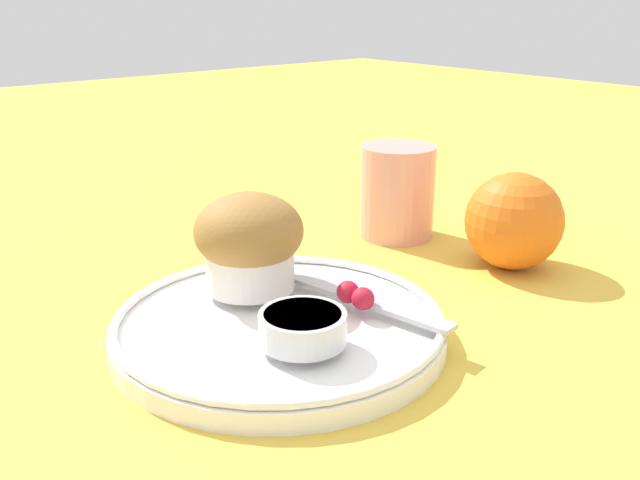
% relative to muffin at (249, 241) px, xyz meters
% --- Properties ---
extents(ground_plane, '(3.00, 3.00, 0.00)m').
position_rel_muffin_xyz_m(ground_plane, '(0.04, -0.01, -0.06)').
color(ground_plane, gold).
extents(plate, '(0.23, 0.23, 0.02)m').
position_rel_muffin_xyz_m(plate, '(0.05, -0.01, -0.05)').
color(plate, white).
rests_on(plate, ground_plane).
extents(muffin, '(0.08, 0.08, 0.07)m').
position_rel_muffin_xyz_m(muffin, '(0.00, 0.00, 0.00)').
color(muffin, silver).
rests_on(muffin, plate).
extents(cream_ramekin, '(0.06, 0.06, 0.02)m').
position_rel_muffin_xyz_m(cream_ramekin, '(0.09, -0.02, -0.03)').
color(cream_ramekin, silver).
rests_on(cream_ramekin, plate).
extents(berry_pair, '(0.03, 0.02, 0.02)m').
position_rel_muffin_xyz_m(berry_pair, '(0.07, 0.04, -0.03)').
color(berry_pair, '#B7192D').
rests_on(berry_pair, plate).
extents(butter_knife, '(0.17, 0.04, 0.00)m').
position_rel_muffin_xyz_m(butter_knife, '(0.06, 0.04, -0.03)').
color(butter_knife, '#B7B7BC').
rests_on(butter_knife, plate).
extents(orange_fruit, '(0.08, 0.08, 0.08)m').
position_rel_muffin_xyz_m(orange_fruit, '(0.07, 0.23, -0.01)').
color(orange_fruit, orange).
rests_on(orange_fruit, ground_plane).
extents(juice_glass, '(0.07, 0.07, 0.09)m').
position_rel_muffin_xyz_m(juice_glass, '(-0.05, 0.21, -0.01)').
color(juice_glass, '#E5998C').
rests_on(juice_glass, ground_plane).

